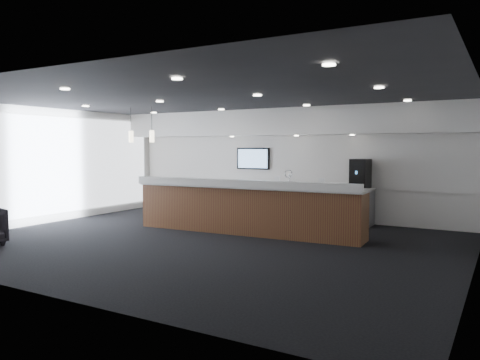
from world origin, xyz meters
The scene contains 24 objects.
ground centered at (0.00, 0.00, 0.00)m, with size 10.00×10.00×0.00m, color black.
ceiling centered at (0.00, 0.00, 3.00)m, with size 10.00×8.00×0.02m, color black.
back_wall centered at (0.00, 4.00, 1.50)m, with size 10.00×0.02×3.00m, color white.
left_wall centered at (-5.00, 0.00, 1.50)m, with size 0.02×8.00×3.00m, color white.
right_wall centered at (5.00, 0.00, 1.50)m, with size 0.02×8.00×3.00m, color white.
soffit_bulkhead centered at (0.00, 3.55, 2.65)m, with size 10.00×0.90×0.70m, color white.
alcove_panel centered at (0.00, 3.97, 1.60)m, with size 9.80×0.06×1.40m, color white.
window_blinds_wall centered at (-4.96, 0.00, 1.50)m, with size 0.04×7.36×2.55m, color #A4B5C5.
back_credenza centered at (0.00, 3.64, 0.48)m, with size 5.06×0.66×0.95m.
wall_tv centered at (-1.00, 3.91, 1.65)m, with size 1.05×0.08×0.62m.
pendant_left centered at (-2.40, 0.80, 2.25)m, with size 0.12×0.12×0.30m, color #FFEFC6.
pendant_right centered at (-3.10, 0.80, 2.25)m, with size 0.12×0.12×0.30m, color #FFEFC6.
ceiling_can_lights centered at (0.00, 0.00, 2.97)m, with size 7.00×5.00×0.02m, color white, non-canonical shape.
service_counter centered at (0.22, 1.32, 0.57)m, with size 5.52×1.16×1.49m.
coffee_machine centered at (2.20, 3.64, 1.32)m, with size 0.46×0.57×0.74m.
info_sign_left centered at (-0.07, 3.57, 1.07)m, with size 0.17×0.02×0.23m, color white.
info_sign_right centered at (1.22, 3.54, 1.06)m, with size 0.17×0.02×0.22m, color white.
cup_0 centered at (1.78, 3.57, 0.99)m, with size 0.09×0.09×0.08m, color white.
cup_1 centered at (1.64, 3.57, 0.99)m, with size 0.09×0.09×0.08m, color white.
cup_2 centered at (1.50, 3.57, 0.99)m, with size 0.09×0.09×0.08m, color white.
cup_3 centered at (1.36, 3.57, 0.99)m, with size 0.09×0.09×0.08m, color white.
cup_4 centered at (1.22, 3.57, 0.99)m, with size 0.09×0.09×0.08m, color white.
cup_5 centered at (1.08, 3.57, 0.99)m, with size 0.09×0.09×0.08m, color white.
cup_6 centered at (0.94, 3.57, 0.99)m, with size 0.09×0.09×0.08m, color white.
Camera 1 is at (5.43, -7.99, 1.97)m, focal length 35.00 mm.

